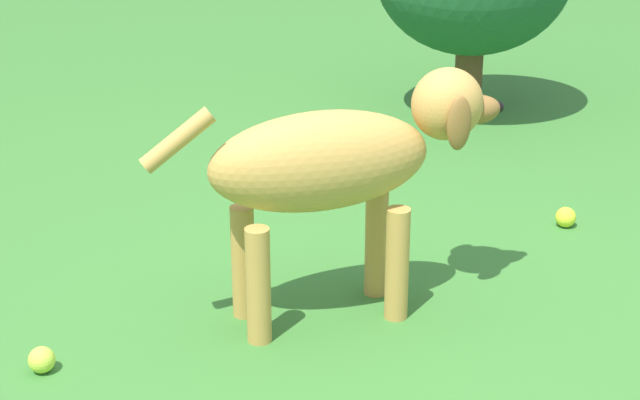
% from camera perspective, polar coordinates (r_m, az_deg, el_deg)
% --- Properties ---
extents(ground, '(14.00, 14.00, 0.00)m').
position_cam_1_polar(ground, '(2.63, 3.96, -8.14)').
color(ground, '#38722D').
extents(dog, '(0.96, 0.32, 0.65)m').
position_cam_1_polar(dog, '(2.60, 1.18, 2.10)').
color(dog, '#C69347').
rests_on(dog, ground).
extents(tennis_ball_0, '(0.07, 0.07, 0.07)m').
position_cam_1_polar(tennis_ball_0, '(3.38, 13.56, -0.94)').
color(tennis_ball_0, yellow).
rests_on(tennis_ball_0, ground).
extents(tennis_ball_3, '(0.07, 0.07, 0.07)m').
position_cam_1_polar(tennis_ball_3, '(2.60, -15.29, -8.61)').
color(tennis_ball_3, '#C1E241').
rests_on(tennis_ball_3, ground).
extents(water_bowl, '(0.22, 0.22, 0.06)m').
position_cam_1_polar(water_bowl, '(3.60, 0.28, 1.10)').
color(water_bowl, red).
rests_on(water_bowl, ground).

